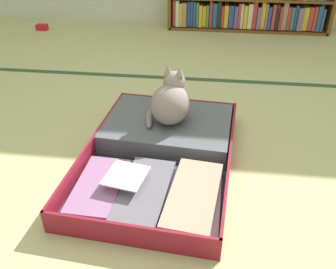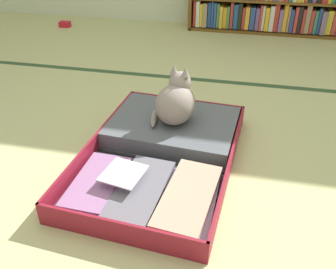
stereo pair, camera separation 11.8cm
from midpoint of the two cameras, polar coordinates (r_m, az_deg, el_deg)
The scene contains 5 objects.
ground_plane at distance 1.69m, azimuth 0.63°, elevation -6.42°, with size 10.00×10.00×0.00m, color #C0BF82.
tatami_border at distance 2.61m, azimuth 5.41°, elevation 8.48°, with size 4.80×0.05×0.00m.
open_suitcase at distance 1.79m, azimuth 1.60°, elevation -2.12°, with size 0.74×1.04×0.11m.
black_cat at distance 1.84m, azimuth 3.11°, elevation 5.01°, with size 0.26×0.26×0.29m.
small_red_pouch at distance 3.85m, azimuth -14.73°, elevation 16.11°, with size 0.10×0.07×0.05m.
Camera 2 is at (0.31, -1.27, 1.07)m, focal length 39.55 mm.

